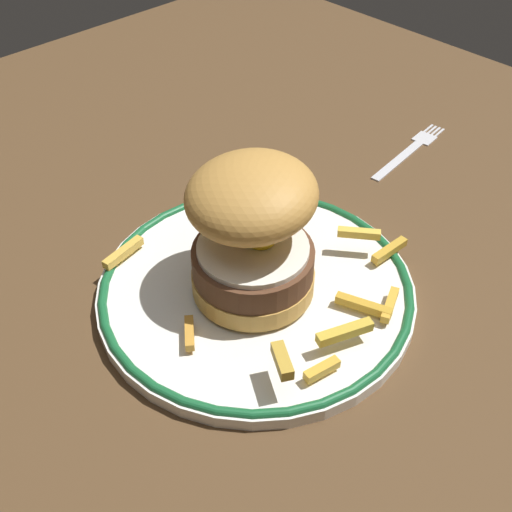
{
  "coord_description": "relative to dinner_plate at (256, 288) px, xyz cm",
  "views": [
    {
      "loc": [
        23.27,
        -31.34,
        40.05
      ],
      "look_at": [
        -5.04,
        -4.19,
        4.6
      ],
      "focal_mm": 44.52,
      "sensor_mm": 36.0,
      "label": 1
    }
  ],
  "objects": [
    {
      "name": "fries_pile",
      "position": [
        1.58,
        2.51,
        1.82
      ],
      "size": [
        22.61,
        22.65,
        2.88
      ],
      "color": "gold",
      "rests_on": "dinner_plate"
    },
    {
      "name": "ground_plane",
      "position": [
        5.04,
        4.19,
        -2.84
      ],
      "size": [
        129.95,
        105.57,
        4.0
      ],
      "primitive_type": "cube",
      "color": "#523921"
    },
    {
      "name": "burger",
      "position": [
        -0.29,
        -0.15,
        6.56
      ],
      "size": [
        13.38,
        13.65,
        11.77
      ],
      "color": "#C49040",
      "rests_on": "dinner_plate"
    },
    {
      "name": "fork",
      "position": [
        -4.42,
        28.9,
        -0.66
      ],
      "size": [
        2.95,
        14.46,
        0.36
      ],
      "color": "silver",
      "rests_on": "ground_plane"
    },
    {
      "name": "dinner_plate",
      "position": [
        0.0,
        0.0,
        0.0
      ],
      "size": [
        27.59,
        27.59,
        1.6
      ],
      "color": "white",
      "rests_on": "ground_plane"
    }
  ]
}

